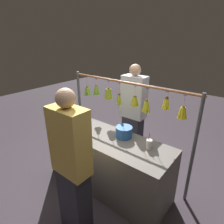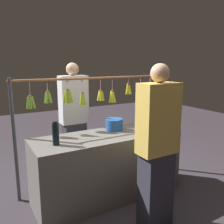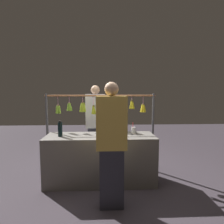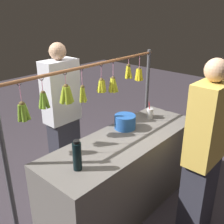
{
  "view_description": "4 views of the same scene",
  "coord_description": "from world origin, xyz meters",
  "px_view_note": "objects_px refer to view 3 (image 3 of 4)",
  "views": [
    {
      "loc": [
        -1.5,
        1.77,
        2.16
      ],
      "look_at": [
        -0.09,
        0.0,
        1.23
      ],
      "focal_mm": 30.65,
      "sensor_mm": 36.0,
      "label": 1
    },
    {
      "loc": [
        1.4,
        2.55,
        1.73
      ],
      "look_at": [
        -0.07,
        0.0,
        1.12
      ],
      "focal_mm": 38.76,
      "sensor_mm": 36.0,
      "label": 2
    },
    {
      "loc": [
        -0.05,
        3.35,
        1.59
      ],
      "look_at": [
        -0.2,
        0.0,
        1.24
      ],
      "focal_mm": 31.54,
      "sensor_mm": 36.0,
      "label": 3
    },
    {
      "loc": [
        1.85,
        1.48,
        2.09
      ],
      "look_at": [
        0.19,
        0.0,
        1.18
      ],
      "focal_mm": 42.25,
      "sensor_mm": 36.0,
      "label": 4
    }
  ],
  "objects_px": {
    "water_bottle": "(60,129)",
    "customer_person": "(111,147)",
    "blue_bucket": "(111,129)",
    "drink_cup": "(134,130)",
    "vendor_person": "(96,126)"
  },
  "relations": [
    {
      "from": "blue_bucket",
      "to": "vendor_person",
      "type": "bearing_deg",
      "value": -66.93
    },
    {
      "from": "water_bottle",
      "to": "drink_cup",
      "type": "xyz_separation_m",
      "value": [
        -1.27,
        -0.16,
        -0.07
      ]
    },
    {
      "from": "blue_bucket",
      "to": "vendor_person",
      "type": "xyz_separation_m",
      "value": [
        0.3,
        -0.7,
        -0.06
      ]
    },
    {
      "from": "water_bottle",
      "to": "customer_person",
      "type": "bearing_deg",
      "value": 140.13
    },
    {
      "from": "water_bottle",
      "to": "drink_cup",
      "type": "distance_m",
      "value": 1.28
    },
    {
      "from": "blue_bucket",
      "to": "water_bottle",
      "type": "bearing_deg",
      "value": 13.37
    },
    {
      "from": "drink_cup",
      "to": "blue_bucket",
      "type": "bearing_deg",
      "value": -6.23
    },
    {
      "from": "water_bottle",
      "to": "customer_person",
      "type": "distance_m",
      "value": 1.1
    },
    {
      "from": "vendor_person",
      "to": "customer_person",
      "type": "distance_m",
      "value": 1.63
    },
    {
      "from": "blue_bucket",
      "to": "vendor_person",
      "type": "height_order",
      "value": "vendor_person"
    },
    {
      "from": "vendor_person",
      "to": "water_bottle",
      "type": "bearing_deg",
      "value": 58.31
    },
    {
      "from": "water_bottle",
      "to": "vendor_person",
      "type": "relative_size",
      "value": 0.15
    },
    {
      "from": "drink_cup",
      "to": "vendor_person",
      "type": "relative_size",
      "value": 0.12
    },
    {
      "from": "blue_bucket",
      "to": "customer_person",
      "type": "xyz_separation_m",
      "value": [
        0.02,
        0.9,
        -0.06
      ]
    },
    {
      "from": "drink_cup",
      "to": "customer_person",
      "type": "relative_size",
      "value": 0.12
    }
  ]
}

